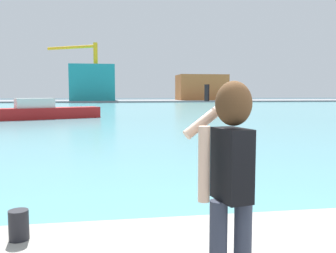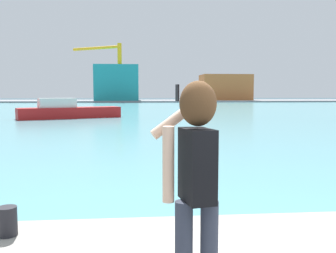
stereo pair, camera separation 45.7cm
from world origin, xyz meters
TOP-DOWN VIEW (x-y plane):
  - ground_plane at (0.00, 50.00)m, footprint 220.00×220.00m
  - harbor_water at (0.00, 52.00)m, footprint 140.00×100.00m
  - far_shore_dock at (0.00, 92.00)m, footprint 140.00×20.00m
  - person_photographer at (-0.98, -0.03)m, footprint 0.53×0.55m
  - harbor_bollard at (-2.92, 1.51)m, footprint 0.22×0.22m
  - boat_moored at (-7.28, 29.78)m, footprint 8.73×5.18m
  - warehouse_left at (-5.90, 90.82)m, footprint 10.54×12.36m
  - warehouse_right at (21.99, 91.78)m, footprint 12.56×8.40m
  - port_crane at (-6.98, 87.24)m, footprint 12.42×7.84m

SIDE VIEW (x-z plane):
  - ground_plane at x=0.00m, z-range 0.00..0.00m
  - harbor_water at x=0.00m, z-range 0.00..0.02m
  - far_shore_dock at x=0.00m, z-range 0.00..0.37m
  - boat_moored at x=-7.28m, z-range -0.22..1.53m
  - harbor_bollard at x=-2.92m, z-range 0.56..0.90m
  - person_photographer at x=-0.98m, z-range 0.76..2.50m
  - warehouse_right at x=21.99m, z-range 0.37..6.95m
  - warehouse_left at x=-5.90m, z-range 0.37..8.98m
  - port_crane at x=-6.98m, z-range 2.35..15.94m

